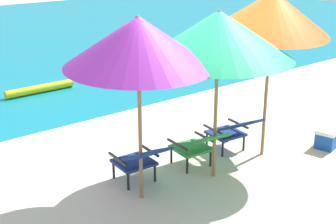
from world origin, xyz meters
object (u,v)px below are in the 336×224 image
(lounge_chair_center, at_px, (198,144))
(beach_umbrella_center, at_px, (218,35))
(beach_umbrella_right, at_px, (272,12))
(lounge_chair_right, at_px, (233,130))
(lounge_chair_left, at_px, (140,159))
(beach_umbrella_left, at_px, (138,42))
(swim_buoy, at_px, (40,89))
(cooler_box, at_px, (328,137))

(lounge_chair_center, xyz_separation_m, beach_umbrella_center, (0.03, -0.32, 1.68))
(lounge_chair_center, distance_m, beach_umbrella_right, 2.22)
(lounge_chair_center, height_order, beach_umbrella_right, beach_umbrella_right)
(beach_umbrella_right, bearing_deg, lounge_chair_right, 135.49)
(beach_umbrella_right, bearing_deg, lounge_chair_center, 168.05)
(lounge_chair_left, height_order, beach_umbrella_left, beach_umbrella_left)
(swim_buoy, xyz_separation_m, beach_umbrella_left, (-0.94, -5.26, 2.02))
(beach_umbrella_center, distance_m, beach_umbrella_right, 1.17)
(lounge_chair_center, height_order, beach_umbrella_center, beach_umbrella_center)
(cooler_box, bearing_deg, swim_buoy, 113.23)
(lounge_chair_center, xyz_separation_m, lounge_chair_right, (0.83, 0.09, 0.00))
(lounge_chair_center, distance_m, beach_umbrella_left, 2.08)
(swim_buoy, xyz_separation_m, lounge_chair_right, (1.06, -5.00, 0.31))
(lounge_chair_left, height_order, beach_umbrella_center, beach_umbrella_center)
(lounge_chair_center, height_order, lounge_chair_right, same)
(beach_umbrella_center, bearing_deg, cooler_box, -10.38)
(lounge_chair_left, bearing_deg, beach_umbrella_left, -123.52)
(beach_umbrella_center, xyz_separation_m, beach_umbrella_right, (1.15, 0.07, 0.19))
(lounge_chair_right, relative_size, beach_umbrella_left, 0.38)
(lounge_chair_left, bearing_deg, beach_umbrella_right, -10.16)
(swim_buoy, xyz_separation_m, lounge_chair_left, (-0.73, -4.95, 0.31))
(beach_umbrella_left, relative_size, cooler_box, 4.62)
(lounge_chair_right, bearing_deg, beach_umbrella_left, -172.41)
(lounge_chair_left, bearing_deg, swim_buoy, 81.56)
(lounge_chair_right, distance_m, cooler_box, 1.68)
(lounge_chair_center, relative_size, lounge_chair_right, 0.99)
(lounge_chair_center, distance_m, beach_umbrella_center, 1.71)
(swim_buoy, relative_size, beach_umbrella_left, 0.65)
(beach_umbrella_center, bearing_deg, lounge_chair_right, 27.21)
(cooler_box, bearing_deg, lounge_chair_center, 162.16)
(lounge_chair_right, distance_m, beach_umbrella_right, 1.93)
(lounge_chair_left, distance_m, lounge_chair_center, 0.97)
(lounge_chair_right, xyz_separation_m, cooler_box, (1.44, -0.82, -0.24))
(swim_buoy, height_order, lounge_chair_center, lounge_chair_center)
(swim_buoy, xyz_separation_m, cooler_box, (2.50, -5.82, 0.06))
(swim_buoy, height_order, beach_umbrella_center, beach_umbrella_center)
(beach_umbrella_right, bearing_deg, swim_buoy, 104.73)
(lounge_chair_left, bearing_deg, beach_umbrella_center, -24.66)
(lounge_chair_center, xyz_separation_m, beach_umbrella_left, (-1.17, -0.17, 1.71))
(swim_buoy, relative_size, lounge_chair_left, 1.76)
(swim_buoy, relative_size, cooler_box, 3.01)
(beach_umbrella_right, bearing_deg, beach_umbrella_left, 178.17)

